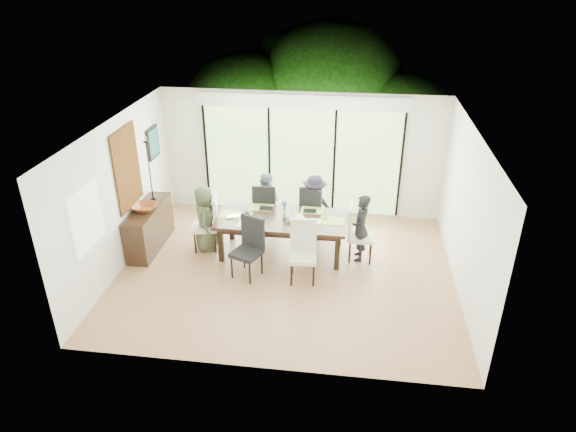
# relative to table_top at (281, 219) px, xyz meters

# --- Properties ---
(floor) EXTENTS (6.00, 5.00, 0.01)m
(floor) POSITION_rel_table_top_xyz_m (0.17, -0.62, -0.73)
(floor) COLOR #905B39
(floor) RESTS_ON ground
(ceiling) EXTENTS (6.00, 5.00, 0.01)m
(ceiling) POSITION_rel_table_top_xyz_m (0.17, -0.62, 1.98)
(ceiling) COLOR white
(ceiling) RESTS_ON wall_back
(wall_back) EXTENTS (6.00, 0.02, 2.70)m
(wall_back) POSITION_rel_table_top_xyz_m (0.17, 1.89, 0.62)
(wall_back) COLOR silver
(wall_back) RESTS_ON floor
(wall_front) EXTENTS (6.00, 0.02, 2.70)m
(wall_front) POSITION_rel_table_top_xyz_m (0.17, -3.13, 0.62)
(wall_front) COLOR white
(wall_front) RESTS_ON floor
(wall_left) EXTENTS (0.02, 5.00, 2.70)m
(wall_left) POSITION_rel_table_top_xyz_m (-2.84, -0.62, 0.62)
(wall_left) COLOR silver
(wall_left) RESTS_ON floor
(wall_right) EXTENTS (0.02, 5.00, 2.70)m
(wall_right) POSITION_rel_table_top_xyz_m (3.18, -0.62, 0.62)
(wall_right) COLOR beige
(wall_right) RESTS_ON floor
(glass_doors) EXTENTS (4.20, 0.02, 2.30)m
(glass_doors) POSITION_rel_table_top_xyz_m (0.17, 1.85, 0.47)
(glass_doors) COLOR #598C3F
(glass_doors) RESTS_ON wall_back
(blinds_header) EXTENTS (4.40, 0.06, 0.28)m
(blinds_header) POSITION_rel_table_top_xyz_m (0.17, 1.84, 1.77)
(blinds_header) COLOR white
(blinds_header) RESTS_ON wall_back
(mullion_a) EXTENTS (0.05, 0.04, 2.30)m
(mullion_a) POSITION_rel_table_top_xyz_m (-1.93, 1.84, 0.47)
(mullion_a) COLOR black
(mullion_a) RESTS_ON wall_back
(mullion_b) EXTENTS (0.05, 0.04, 2.30)m
(mullion_b) POSITION_rel_table_top_xyz_m (-0.53, 1.84, 0.47)
(mullion_b) COLOR black
(mullion_b) RESTS_ON wall_back
(mullion_c) EXTENTS (0.05, 0.04, 2.30)m
(mullion_c) POSITION_rel_table_top_xyz_m (0.87, 1.84, 0.47)
(mullion_c) COLOR black
(mullion_c) RESTS_ON wall_back
(mullion_d) EXTENTS (0.05, 0.04, 2.30)m
(mullion_d) POSITION_rel_table_top_xyz_m (2.27, 1.84, 0.47)
(mullion_d) COLOR black
(mullion_d) RESTS_ON wall_back
(side_window) EXTENTS (0.02, 0.90, 1.00)m
(side_window) POSITION_rel_table_top_xyz_m (-2.80, -1.82, 0.77)
(side_window) COLOR #8CAD7F
(side_window) RESTS_ON wall_left
(deck) EXTENTS (6.00, 1.80, 0.10)m
(deck) POSITION_rel_table_top_xyz_m (0.17, 2.78, -0.78)
(deck) COLOR brown
(deck) RESTS_ON ground
(rail_top) EXTENTS (6.00, 0.08, 0.06)m
(rail_top) POSITION_rel_table_top_xyz_m (0.17, 3.58, -0.18)
(rail_top) COLOR brown
(rail_top) RESTS_ON deck
(foliage_left) EXTENTS (3.20, 3.20, 3.20)m
(foliage_left) POSITION_rel_table_top_xyz_m (-1.63, 4.58, 0.71)
(foliage_left) COLOR #14380F
(foliage_left) RESTS_ON ground
(foliage_mid) EXTENTS (4.00, 4.00, 4.00)m
(foliage_mid) POSITION_rel_table_top_xyz_m (0.57, 5.18, 1.07)
(foliage_mid) COLOR #14380F
(foliage_mid) RESTS_ON ground
(foliage_right) EXTENTS (2.80, 2.80, 2.80)m
(foliage_right) POSITION_rel_table_top_xyz_m (2.37, 4.38, 0.53)
(foliage_right) COLOR #14380F
(foliage_right) RESTS_ON ground
(foliage_far) EXTENTS (3.60, 3.60, 3.60)m
(foliage_far) POSITION_rel_table_top_xyz_m (-0.43, 5.88, 0.89)
(foliage_far) COLOR #14380F
(foliage_far) RESTS_ON ground
(table_top) EXTENTS (2.43, 1.11, 0.06)m
(table_top) POSITION_rel_table_top_xyz_m (0.00, 0.00, 0.00)
(table_top) COLOR black
(table_top) RESTS_ON floor
(table_apron) EXTENTS (2.22, 0.91, 0.10)m
(table_apron) POSITION_rel_table_top_xyz_m (0.00, 0.00, -0.09)
(table_apron) COLOR black
(table_apron) RESTS_ON floor
(table_leg_fl) EXTENTS (0.09, 0.09, 0.70)m
(table_leg_fl) POSITION_rel_table_top_xyz_m (-1.08, -0.43, -0.38)
(table_leg_fl) COLOR black
(table_leg_fl) RESTS_ON floor
(table_leg_fr) EXTENTS (0.09, 0.09, 0.70)m
(table_leg_fr) POSITION_rel_table_top_xyz_m (1.08, -0.43, -0.38)
(table_leg_fr) COLOR black
(table_leg_fr) RESTS_ON floor
(table_leg_bl) EXTENTS (0.09, 0.09, 0.70)m
(table_leg_bl) POSITION_rel_table_top_xyz_m (-1.08, 0.43, -0.38)
(table_leg_bl) COLOR black
(table_leg_bl) RESTS_ON floor
(table_leg_br) EXTENTS (0.09, 0.09, 0.70)m
(table_leg_br) POSITION_rel_table_top_xyz_m (1.08, 0.43, -0.38)
(table_leg_br) COLOR black
(table_leg_br) RESTS_ON floor
(chair_left_end) EXTENTS (0.55, 0.55, 1.11)m
(chair_left_end) POSITION_rel_table_top_xyz_m (-1.50, 0.00, -0.17)
(chair_left_end) COLOR white
(chair_left_end) RESTS_ON floor
(chair_right_end) EXTENTS (0.48, 0.48, 1.11)m
(chair_right_end) POSITION_rel_table_top_xyz_m (1.50, 0.00, -0.17)
(chair_right_end) COLOR silver
(chair_right_end) RESTS_ON floor
(chair_far_left) EXTENTS (0.48, 0.48, 1.11)m
(chair_far_left) POSITION_rel_table_top_xyz_m (-0.45, 0.85, -0.17)
(chair_far_left) COLOR black
(chair_far_left) RESTS_ON floor
(chair_far_right) EXTENTS (0.58, 0.58, 1.11)m
(chair_far_right) POSITION_rel_table_top_xyz_m (0.55, 0.85, -0.17)
(chair_far_right) COLOR black
(chair_far_right) RESTS_ON floor
(chair_near_left) EXTENTS (0.61, 0.61, 1.11)m
(chair_near_left) POSITION_rel_table_top_xyz_m (-0.50, -0.87, -0.17)
(chair_near_left) COLOR black
(chair_near_left) RESTS_ON floor
(chair_near_right) EXTENTS (0.50, 0.50, 1.11)m
(chair_near_right) POSITION_rel_table_top_xyz_m (0.50, -0.87, -0.17)
(chair_near_right) COLOR silver
(chair_near_right) RESTS_ON floor
(person_left_end) EXTENTS (0.48, 0.66, 1.30)m
(person_left_end) POSITION_rel_table_top_xyz_m (-1.48, 0.00, -0.08)
(person_left_end) COLOR #495538
(person_left_end) RESTS_ON floor
(person_right_end) EXTENTS (0.41, 0.63, 1.30)m
(person_right_end) POSITION_rel_table_top_xyz_m (1.48, 0.00, -0.08)
(person_right_end) COLOR black
(person_right_end) RESTS_ON floor
(person_far_left) EXTENTS (0.63, 0.42, 1.30)m
(person_far_left) POSITION_rel_table_top_xyz_m (-0.45, 0.83, -0.08)
(person_far_left) COLOR slate
(person_far_left) RESTS_ON floor
(person_far_right) EXTENTS (0.61, 0.39, 1.30)m
(person_far_right) POSITION_rel_table_top_xyz_m (0.55, 0.83, -0.08)
(person_far_right) COLOR #231C2B
(person_far_right) RESTS_ON floor
(placemat_left) EXTENTS (0.44, 0.32, 0.01)m
(placemat_left) POSITION_rel_table_top_xyz_m (-0.95, 0.00, 0.03)
(placemat_left) COLOR #9AC044
(placemat_left) RESTS_ON table_top
(placemat_right) EXTENTS (0.44, 0.32, 0.01)m
(placemat_right) POSITION_rel_table_top_xyz_m (0.95, 0.00, 0.03)
(placemat_right) COLOR #A2BD43
(placemat_right) RESTS_ON table_top
(placemat_far_l) EXTENTS (0.44, 0.32, 0.01)m
(placemat_far_l) POSITION_rel_table_top_xyz_m (-0.45, 0.40, 0.03)
(placemat_far_l) COLOR #91AC3D
(placemat_far_l) RESTS_ON table_top
(placemat_far_r) EXTENTS (0.44, 0.32, 0.01)m
(placemat_far_r) POSITION_rel_table_top_xyz_m (0.55, 0.40, 0.03)
(placemat_far_r) COLOR #79AE3E
(placemat_far_r) RESTS_ON table_top
(placemat_paper) EXTENTS (0.44, 0.32, 0.01)m
(placemat_paper) POSITION_rel_table_top_xyz_m (-0.55, -0.30, 0.03)
(placemat_paper) COLOR white
(placemat_paper) RESTS_ON table_top
(tablet_far_l) EXTENTS (0.26, 0.18, 0.01)m
(tablet_far_l) POSITION_rel_table_top_xyz_m (-0.35, 0.35, 0.04)
(tablet_far_l) COLOR black
(tablet_far_l) RESTS_ON table_top
(tablet_far_r) EXTENTS (0.24, 0.17, 0.01)m
(tablet_far_r) POSITION_rel_table_top_xyz_m (0.50, 0.35, 0.04)
(tablet_far_r) COLOR black
(tablet_far_r) RESTS_ON table_top
(papers) EXTENTS (0.30, 0.22, 0.00)m
(papers) POSITION_rel_table_top_xyz_m (0.70, -0.05, 0.03)
(papers) COLOR white
(papers) RESTS_ON table_top
(platter_base) EXTENTS (0.26, 0.26, 0.02)m
(platter_base) POSITION_rel_table_top_xyz_m (-0.55, -0.30, 0.05)
(platter_base) COLOR white
(platter_base) RESTS_ON table_top
(platter_snacks) EXTENTS (0.20, 0.20, 0.01)m
(platter_snacks) POSITION_rel_table_top_xyz_m (-0.55, -0.30, 0.07)
(platter_snacks) COLOR #CD4E18
(platter_snacks) RESTS_ON table_top
(vase) EXTENTS (0.08, 0.08, 0.12)m
(vase) POSITION_rel_table_top_xyz_m (0.05, 0.05, 0.09)
(vase) COLOR silver
(vase) RESTS_ON table_top
(hyacinth_stems) EXTENTS (0.04, 0.04, 0.16)m
(hyacinth_stems) POSITION_rel_table_top_xyz_m (0.05, 0.05, 0.21)
(hyacinth_stems) COLOR #337226
(hyacinth_stems) RESTS_ON table_top
(hyacinth_blooms) EXTENTS (0.11, 0.11, 0.11)m
(hyacinth_blooms) POSITION_rel_table_top_xyz_m (0.05, 0.05, 0.31)
(hyacinth_blooms) COLOR #4B56BC
(hyacinth_blooms) RESTS_ON table_top
(laptop) EXTENTS (0.39, 0.33, 0.03)m
(laptop) POSITION_rel_table_top_xyz_m (-0.85, -0.10, 0.04)
(laptop) COLOR silver
(laptop) RESTS_ON table_top
(cup_a) EXTENTS (0.17, 0.17, 0.10)m
(cup_a) POSITION_rel_table_top_xyz_m (-0.70, 0.15, 0.08)
(cup_a) COLOR white
(cup_a) RESTS_ON table_top
(cup_b) EXTENTS (0.14, 0.14, 0.09)m
(cup_b) POSITION_rel_table_top_xyz_m (0.15, -0.10, 0.08)
(cup_b) COLOR white
(cup_b) RESTS_ON table_top
(cup_c) EXTENTS (0.17, 0.17, 0.10)m
(cup_c) POSITION_rel_table_top_xyz_m (0.80, 0.10, 0.08)
(cup_c) COLOR white
(cup_c) RESTS_ON table_top
(book) EXTENTS (0.23, 0.27, 0.02)m
(book) POSITION_rel_table_top_xyz_m (0.25, 0.05, 0.04)
(book) COLOR white
(book) RESTS_ON table_top
(sideboard) EXTENTS (0.43, 1.51, 0.85)m
(sideboard) POSITION_rel_table_top_xyz_m (-2.59, -0.10, -0.30)
(sideboard) COLOR black
(sideboard) RESTS_ON floor
(bowl) EXTENTS (0.45, 0.45, 0.11)m
(bowl) POSITION_rel_table_top_xyz_m (-2.59, -0.20, 0.18)
(bowl) COLOR brown
(bowl) RESTS_ON sideboard
(candlestick_base) EXTENTS (0.09, 0.09, 0.04)m
(candlestick_base) POSITION_rel_table_top_xyz_m (-2.59, 0.25, 0.14)
(candlestick_base) COLOR black
(candlestick_base) RESTS_ON sideboard
(candlestick_shaft) EXTENTS (0.02, 0.02, 1.18)m
(candlestick_shaft) POSITION_rel_table_top_xyz_m (-2.59, 0.25, 0.74)
(candlestick_shaft) COLOR black
(candlestick_shaft) RESTS_ON sideboard
(candlestick_pan) EXTENTS (0.09, 0.09, 0.03)m
(candlestick_pan) POSITION_rel_table_top_xyz_m (-2.59, 0.25, 1.33)
(candlestick_pan) COLOR black
(candlestick_pan) RESTS_ON sideboard
(candle) EXTENTS (0.03, 0.03, 0.09)m
(candle) POSITION_rel_table_top_xyz_m (-2.59, 0.25, 1.38)
(candle) COLOR silver
(candle) RESTS_ON sideboard
(tapestry) EXTENTS (0.02, 1.00, 1.50)m
(tapestry) POSITION_rel_table_top_xyz_m (-2.80, -0.22, 0.97)
(tapestry) COLOR brown
(tapestry) RESTS_ON wall_left
(art_frame) EXTENTS (0.03, 0.55, 0.65)m
(art_frame) POSITION_rel_table_top_xyz_m (-2.80, 1.08, 1.02)
(art_frame) COLOR black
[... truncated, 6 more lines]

